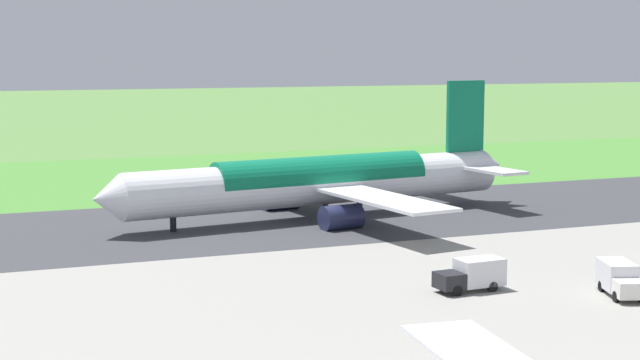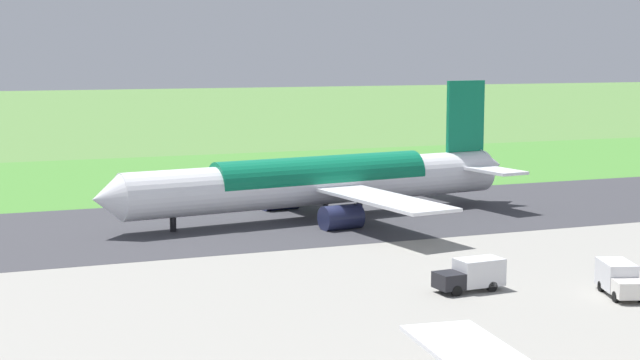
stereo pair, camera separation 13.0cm
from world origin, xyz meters
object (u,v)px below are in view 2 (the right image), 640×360
Objects in this scene: no_stopping_sign at (237,172)px; traffic_cone_orange at (218,183)px; service_truck_baggage at (472,274)px; airliner_main at (323,181)px; service_truck_fuel at (619,279)px.

traffic_cone_orange is (3.56, 2.10, -1.23)m from no_stopping_sign.
service_truck_baggage is 2.34× the size of no_stopping_sign.
service_truck_baggage is 69.14m from traffic_cone_orange.
airliner_main is at bearing 90.61° from no_stopping_sign.
airliner_main is 34.38m from no_stopping_sign.
airliner_main is 21.40× the size of no_stopping_sign.
service_truck_baggage reaches higher than traffic_cone_orange.
no_stopping_sign is at bearing -89.39° from airliner_main.
airliner_main is at bearing -92.38° from service_truck_baggage.
service_truck_baggage is at bearing 87.62° from airliner_main.
traffic_cone_orange is at bearing -83.05° from airliner_main.
airliner_main is at bearing 96.95° from traffic_cone_orange.
traffic_cone_orange is at bearing 30.60° from no_stopping_sign.
traffic_cone_orange is (2.39, -69.09, -1.13)m from service_truck_baggage.
service_truck_baggage is 0.95× the size of service_truck_fuel.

